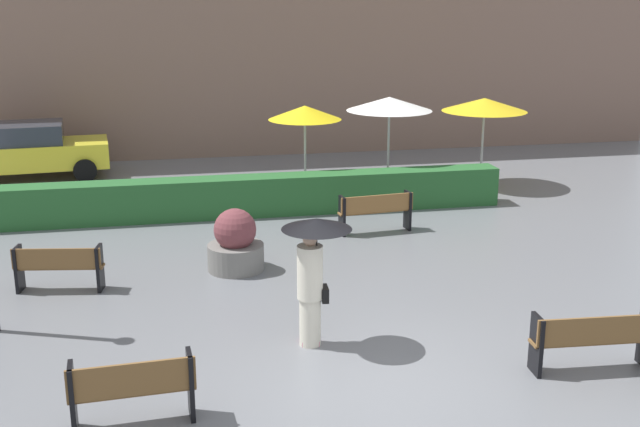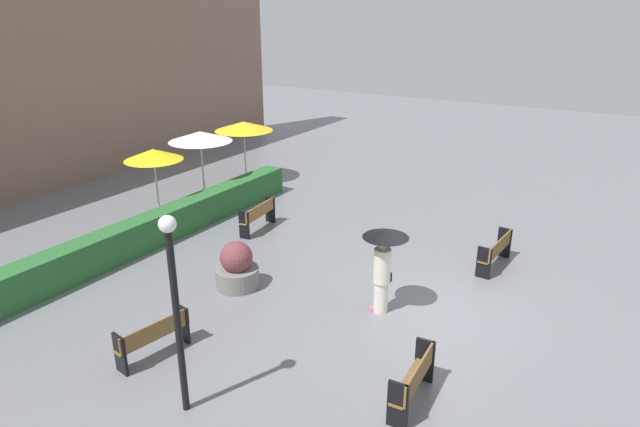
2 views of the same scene
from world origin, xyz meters
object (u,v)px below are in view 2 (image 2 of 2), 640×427
(bench_back_row, at_px, (259,214))
(patio_umbrella_yellow_far, at_px, (244,126))
(patio_umbrella_yellow, at_px, (153,155))
(lamp_post, at_px, (175,295))
(bench_far_left, at_px, (154,336))
(pedestrian_with_umbrella, at_px, (383,259))
(patio_umbrella_white, at_px, (200,137))
(bench_near_right, at_px, (496,250))
(planter_pot, at_px, (237,268))
(bench_near_left, at_px, (414,379))

(bench_back_row, distance_m, patio_umbrella_yellow_far, 5.67)
(patio_umbrella_yellow, bearing_deg, lamp_post, -130.65)
(bench_far_left, bearing_deg, pedestrian_with_umbrella, -37.53)
(bench_back_row, distance_m, lamp_post, 8.36)
(bench_far_left, distance_m, patio_umbrella_white, 9.73)
(bench_near_right, height_order, patio_umbrella_white, patio_umbrella_white)
(patio_umbrella_yellow, bearing_deg, pedestrian_with_umbrella, -99.59)
(bench_back_row, bearing_deg, bench_near_right, -80.21)
(patio_umbrella_white, height_order, patio_umbrella_yellow_far, patio_umbrella_white)
(bench_back_row, bearing_deg, patio_umbrella_white, 69.82)
(bench_far_left, xyz_separation_m, patio_umbrella_yellow, (5.44, 5.66, 1.70))
(planter_pot, height_order, patio_umbrella_yellow_far, patio_umbrella_yellow_far)
(bench_near_left, distance_m, patio_umbrella_yellow, 11.41)
(planter_pot, relative_size, patio_umbrella_yellow_far, 0.50)
(bench_back_row, relative_size, lamp_post, 0.47)
(bench_near_left, bearing_deg, bench_near_right, 2.11)
(pedestrian_with_umbrella, bearing_deg, patio_umbrella_yellow, 80.41)
(bench_back_row, distance_m, planter_pot, 3.72)
(bench_near_right, height_order, patio_umbrella_yellow_far, patio_umbrella_yellow_far)
(bench_near_left, relative_size, pedestrian_with_umbrella, 0.78)
(bench_far_left, xyz_separation_m, lamp_post, (-0.79, -1.60, 1.74))
(bench_back_row, bearing_deg, lamp_post, -151.39)
(bench_far_left, relative_size, patio_umbrella_yellow, 0.66)
(bench_near_left, bearing_deg, lamp_post, 123.63)
(patio_umbrella_white, bearing_deg, planter_pot, -130.72)
(bench_near_left, relative_size, patio_umbrella_white, 0.61)
(bench_back_row, relative_size, patio_umbrella_white, 0.67)
(lamp_post, xyz_separation_m, patio_umbrella_white, (8.44, 7.32, 0.12))
(patio_umbrella_yellow, bearing_deg, patio_umbrella_white, 1.79)
(bench_far_left, xyz_separation_m, bench_back_row, (6.40, 2.32, 0.04))
(bench_near_right, relative_size, patio_umbrella_white, 0.69)
(bench_back_row, distance_m, patio_umbrella_yellow, 3.85)
(lamp_post, bearing_deg, patio_umbrella_white, 40.95)
(bench_back_row, bearing_deg, patio_umbrella_yellow, 106.07)
(bench_near_left, bearing_deg, patio_umbrella_yellow, 69.01)
(bench_far_left, height_order, planter_pot, planter_pot)
(bench_near_left, bearing_deg, bench_far_left, 105.92)
(patio_umbrella_yellow, bearing_deg, patio_umbrella_yellow_far, 4.02)
(pedestrian_with_umbrella, xyz_separation_m, patio_umbrella_yellow_far, (6.40, 9.05, 0.90))
(bench_near_right, bearing_deg, planter_pot, 130.74)
(bench_near_right, height_order, lamp_post, lamp_post)
(bench_near_left, height_order, patio_umbrella_white, patio_umbrella_white)
(planter_pot, height_order, patio_umbrella_yellow, patio_umbrella_yellow)
(bench_far_left, bearing_deg, patio_umbrella_yellow, 46.14)
(planter_pot, xyz_separation_m, patio_umbrella_yellow_far, (7.21, 5.50, 1.70))
(bench_near_left, distance_m, pedestrian_with_umbrella, 3.26)
(pedestrian_with_umbrella, xyz_separation_m, patio_umbrella_white, (3.68, 8.77, 1.03))
(patio_umbrella_yellow, relative_size, patio_umbrella_white, 0.94)
(bench_near_right, xyz_separation_m, lamp_post, (-8.39, 3.06, 1.72))
(bench_near_left, xyz_separation_m, patio_umbrella_yellow, (4.04, 10.54, 1.68))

